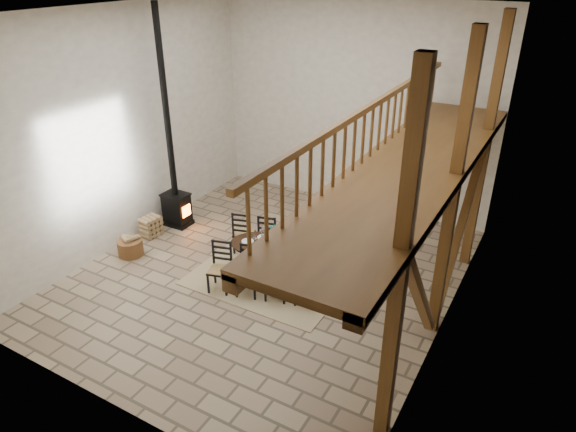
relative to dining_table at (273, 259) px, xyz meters
The scene contains 7 objects.
ground 0.38m from the dining_table, 161.15° to the right, with size 8.00×8.00×0.00m, color #9D8968.
room_shell 2.86m from the dining_table, ahead, with size 7.02×8.02×5.01m.
rug 0.35m from the dining_table, 73.91° to the right, with size 3.00×2.50×0.02m, color tan.
dining_table is the anchor object (origin of this frame).
wood_stove 3.30m from the dining_table, 166.51° to the left, with size 0.62×0.48×5.00m.
log_basket 3.20m from the dining_table, 164.55° to the right, with size 0.54×0.54×0.45m.
log_stack 3.29m from the dining_table, behind, with size 0.40×0.51×0.47m.
Camera 1 is at (4.71, -7.42, 5.79)m, focal length 32.00 mm.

